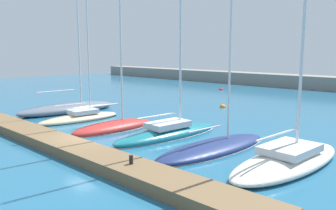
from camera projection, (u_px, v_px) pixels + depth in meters
name	position (u px, v px, depth m)	size (l,w,h in m)	color
ground_plane	(86.00, 145.00, 22.60)	(120.00, 120.00, 0.00)	#236084
dock_pier	(65.00, 146.00, 21.46)	(28.97, 2.20, 0.60)	brown
breakwater_seawall	(331.00, 83.00, 53.98)	(108.00, 3.85, 2.08)	gray
sailboat_slate_nearest	(68.00, 108.00, 34.69)	(3.50, 10.32, 18.55)	slate
sailboat_sand_second	(80.00, 117.00, 30.74)	(2.77, 7.79, 13.79)	beige
sailboat_red_third	(114.00, 127.00, 27.01)	(2.70, 7.33, 12.16)	#B72D28
sailboat_teal_fourth	(168.00, 131.00, 24.86)	(3.10, 9.60, 20.52)	#19707F
sailboat_navy_fifth	(214.00, 146.00, 21.44)	(3.45, 9.56, 19.47)	navy
sailboat_ivory_sixth	(288.00, 159.00, 18.52)	(3.64, 9.70, 15.33)	silver
mooring_buoy_red	(221.00, 90.00, 54.20)	(0.60, 0.60, 0.60)	red
mooring_buoy_orange	(223.00, 107.00, 37.69)	(0.68, 0.68, 0.68)	orange
dock_bollard	(131.00, 160.00, 17.02)	(0.20, 0.20, 0.44)	black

